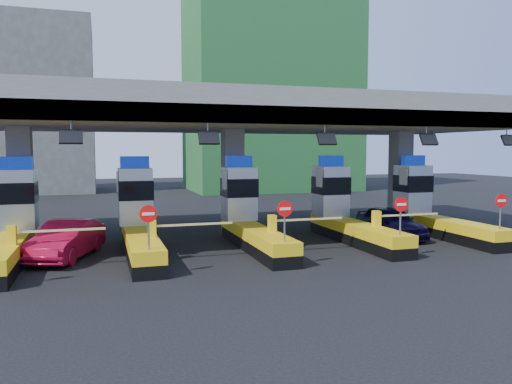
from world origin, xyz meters
name	(u,v)px	position (x,y,z in m)	size (l,w,h in m)	color
ground	(249,246)	(0.00, 0.00, 0.00)	(120.00, 120.00, 0.00)	black
toll_canopy	(233,117)	(0.00, 2.87, 6.13)	(28.00, 12.09, 7.00)	slate
toll_lane_far_left	(13,225)	(-10.00, 0.28, 1.40)	(4.43, 8.00, 4.16)	black
toll_lane_left	(138,220)	(-5.00, 0.28, 1.40)	(4.43, 8.00, 4.16)	black
toll_lane_center	(248,215)	(0.00, 0.28, 1.40)	(4.43, 8.00, 4.16)	black
toll_lane_right	(344,211)	(5.00, 0.28, 1.40)	(4.43, 8.00, 4.16)	black
toll_lane_far_right	(429,208)	(10.00, 0.28, 1.40)	(4.43, 8.00, 4.16)	black
bg_building_scaffold	(270,65)	(12.00, 32.00, 14.00)	(18.00, 12.00, 28.00)	#1E5926
bg_building_concrete	(24,107)	(-14.00, 36.00, 9.00)	(14.00, 10.00, 18.00)	#4C4C49
van	(391,222)	(7.42, -0.12, 0.80)	(1.88, 4.68, 1.59)	black
red_car	(67,240)	(-7.91, -0.38, 0.78)	(1.64, 4.71, 1.55)	#AE0D2F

